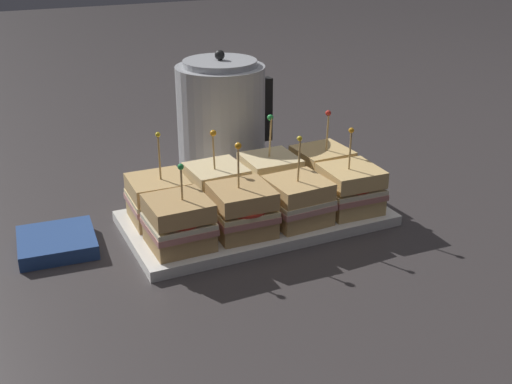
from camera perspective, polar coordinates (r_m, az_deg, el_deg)
The scene contains 12 objects.
ground_plane at distance 1.13m, azimuth 0.00°, elevation -2.76°, with size 6.00×6.00×0.00m, color #383333.
serving_platter at distance 1.13m, azimuth 0.00°, elevation -2.35°, with size 0.45×0.23×0.02m.
sandwich_front_far_left at distance 1.01m, azimuth -6.88°, elevation -2.74°, with size 0.10×0.10×0.14m.
sandwich_front_center_left at distance 1.04m, azimuth -1.26°, elevation -1.62°, with size 0.10×0.10×0.16m.
sandwich_front_center_right at distance 1.08m, azimuth 3.71°, elevation -0.75°, with size 0.10×0.10×0.15m.
sandwich_front_far_right at distance 1.13m, azimuth 8.37°, elevation 0.27°, with size 0.10×0.10×0.15m.
sandwich_back_far_left at distance 1.10m, azimuth -8.67°, elevation -0.59°, with size 0.10×0.10×0.16m.
sandwich_back_center_left at distance 1.13m, azimuth -3.53°, elevation 0.39°, with size 0.10×0.10×0.15m.
sandwich_back_center_right at distance 1.17m, azimuth 1.26°, elevation 1.34°, with size 0.10×0.10×0.16m.
sandwich_back_far_right at distance 1.22m, azimuth 5.88°, elevation 2.06°, with size 0.10×0.10×0.16m.
kettle_steel at distance 1.32m, azimuth -3.09°, elevation 6.57°, with size 0.20×0.18×0.26m.
napkin_stack at distance 1.09m, azimuth -17.28°, elevation -4.30°, with size 0.13×0.13×0.02m.
Camera 1 is at (-0.43, -0.92, 0.50)m, focal length 45.00 mm.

